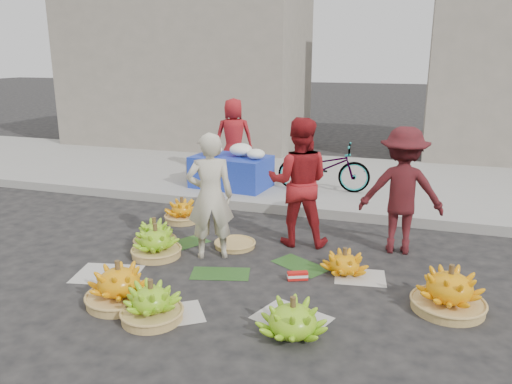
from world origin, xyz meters
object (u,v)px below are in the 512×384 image
(banana_bunch_0, at_px, (156,243))
(vendor_cream, at_px, (210,196))
(flower_table, at_px, (232,169))
(bicycle, at_px, (324,167))
(banana_bunch_4, at_px, (449,290))

(banana_bunch_0, height_order, vendor_cream, vendor_cream)
(vendor_cream, relative_size, flower_table, 1.09)
(banana_bunch_0, distance_m, bicycle, 3.55)
(vendor_cream, bearing_deg, banana_bunch_0, -8.98)
(banana_bunch_4, distance_m, flower_table, 4.77)
(banana_bunch_0, height_order, banana_bunch_4, banana_bunch_4)
(banana_bunch_0, xyz_separation_m, bicycle, (1.43, 3.22, 0.36))
(flower_table, bearing_deg, vendor_cream, -67.57)
(banana_bunch_4, distance_m, bicycle, 4.02)
(vendor_cream, height_order, flower_table, vendor_cream)
(bicycle, bearing_deg, vendor_cream, 160.62)
(flower_table, height_order, bicycle, bicycle)
(banana_bunch_0, relative_size, vendor_cream, 0.39)
(vendor_cream, xyz_separation_m, flower_table, (-0.79, 2.77, -0.33))
(banana_bunch_0, distance_m, flower_table, 2.99)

